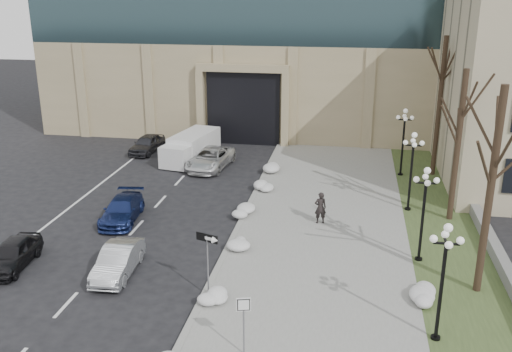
% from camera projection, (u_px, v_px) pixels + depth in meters
% --- Properties ---
extents(sidewalk, '(9.00, 40.00, 0.12)m').
position_uv_depth(sidewalk, '(320.00, 240.00, 29.49)').
color(sidewalk, gray).
rests_on(sidewalk, ground).
extents(curb, '(0.30, 40.00, 0.14)m').
position_uv_depth(curb, '(235.00, 234.00, 30.20)').
color(curb, gray).
rests_on(curb, ground).
extents(grass_strip, '(4.00, 40.00, 0.10)m').
position_uv_depth(grass_strip, '(450.00, 250.00, 28.45)').
color(grass_strip, '#374723').
rests_on(grass_strip, ground).
extents(stone_wall, '(0.50, 30.00, 0.70)m').
position_uv_depth(stone_wall, '(485.00, 231.00, 29.90)').
color(stone_wall, slate).
rests_on(stone_wall, ground).
extents(car_a, '(1.93, 4.02, 1.32)m').
position_uv_depth(car_a, '(12.00, 254.00, 26.63)').
color(car_a, black).
rests_on(car_a, ground).
extents(car_b, '(1.65, 4.11, 1.33)m').
position_uv_depth(car_b, '(118.00, 261.00, 25.96)').
color(car_b, '#B3B6BB').
rests_on(car_b, ground).
extents(car_c, '(2.32, 4.61, 1.28)m').
position_uv_depth(car_c, '(122.00, 210.00, 31.88)').
color(car_c, navy).
rests_on(car_c, ground).
extents(car_d, '(3.01, 5.45, 1.44)m').
position_uv_depth(car_d, '(211.00, 159.00, 40.97)').
color(car_d, silver).
rests_on(car_d, ground).
extents(car_e, '(2.06, 4.26, 1.40)m').
position_uv_depth(car_e, '(147.00, 144.00, 44.78)').
color(car_e, '#303136').
rests_on(car_e, ground).
extents(pedestrian, '(0.74, 0.58, 1.80)m').
position_uv_depth(pedestrian, '(320.00, 208.00, 31.17)').
color(pedestrian, black).
rests_on(pedestrian, sidewalk).
extents(box_truck, '(3.24, 6.45, 1.96)m').
position_uv_depth(box_truck, '(191.00, 148.00, 42.88)').
color(box_truck, silver).
rests_on(box_truck, ground).
extents(one_way_sign, '(1.05, 0.53, 2.88)m').
position_uv_depth(one_way_sign, '(211.00, 246.00, 23.49)').
color(one_way_sign, slate).
rests_on(one_way_sign, ground).
extents(keep_sign, '(0.50, 0.17, 2.38)m').
position_uv_depth(keep_sign, '(244.00, 314.00, 19.81)').
color(keep_sign, slate).
rests_on(keep_sign, ground).
extents(snow_clump_c, '(1.10, 1.60, 0.36)m').
position_uv_depth(snow_clump_c, '(214.00, 295.00, 23.82)').
color(snow_clump_c, silver).
rests_on(snow_clump_c, sidewalk).
extents(snow_clump_d, '(1.10, 1.60, 0.36)m').
position_uv_depth(snow_clump_d, '(231.00, 247.00, 28.21)').
color(snow_clump_d, silver).
rests_on(snow_clump_d, sidewalk).
extents(snow_clump_e, '(1.10, 1.60, 0.36)m').
position_uv_depth(snow_clump_e, '(248.00, 212.00, 32.44)').
color(snow_clump_e, silver).
rests_on(snow_clump_e, sidewalk).
extents(snow_clump_f, '(1.10, 1.60, 0.36)m').
position_uv_depth(snow_clump_f, '(261.00, 189.00, 36.15)').
color(snow_clump_f, silver).
rests_on(snow_clump_f, sidewalk).
extents(snow_clump_g, '(1.10, 1.60, 0.36)m').
position_uv_depth(snow_clump_g, '(268.00, 169.00, 39.97)').
color(snow_clump_g, silver).
rests_on(snow_clump_g, sidewalk).
extents(snow_clump_i, '(1.10, 1.60, 0.36)m').
position_uv_depth(snow_clump_i, '(418.00, 296.00, 23.75)').
color(snow_clump_i, silver).
rests_on(snow_clump_i, sidewalk).
extents(lamppost_a, '(1.18, 1.18, 4.76)m').
position_uv_depth(lamppost_a, '(444.00, 267.00, 20.28)').
color(lamppost_a, black).
rests_on(lamppost_a, ground).
extents(lamppost_b, '(1.18, 1.18, 4.76)m').
position_uv_depth(lamppost_b, '(424.00, 202.00, 26.35)').
color(lamppost_b, black).
rests_on(lamppost_b, ground).
extents(lamppost_c, '(1.18, 1.18, 4.76)m').
position_uv_depth(lamppost_c, '(412.00, 161.00, 32.42)').
color(lamppost_c, black).
rests_on(lamppost_c, ground).
extents(lamppost_d, '(1.18, 1.18, 4.76)m').
position_uv_depth(lamppost_d, '(404.00, 133.00, 38.49)').
color(lamppost_d, black).
rests_on(lamppost_d, ground).
extents(tree_near, '(3.20, 3.20, 9.00)m').
position_uv_depth(tree_near, '(494.00, 163.00, 22.78)').
color(tree_near, black).
rests_on(tree_near, ground).
extents(tree_mid, '(3.20, 3.20, 8.50)m').
position_uv_depth(tree_mid, '(460.00, 125.00, 30.35)').
color(tree_mid, black).
rests_on(tree_mid, ground).
extents(tree_far, '(3.20, 3.20, 9.50)m').
position_uv_depth(tree_far, '(441.00, 87.00, 37.62)').
color(tree_far, black).
rests_on(tree_far, ground).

